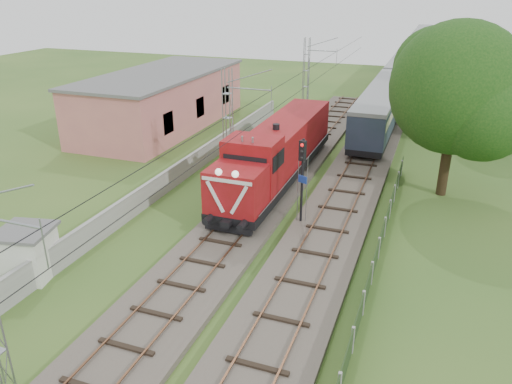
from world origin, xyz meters
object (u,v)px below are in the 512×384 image
at_px(locomotive, 278,151).
at_px(coach_rake, 410,57).
at_px(relay_hut, 28,253).
at_px(signal_post, 302,168).

distance_m(locomotive, coach_rake, 50.01).
bearing_deg(locomotive, coach_rake, 84.26).
height_order(locomotive, relay_hut, locomotive).
relative_size(locomotive, coach_rake, 0.20).
xyz_separation_m(coach_rake, signal_post, (-1.71, -55.66, 1.13)).
xyz_separation_m(signal_post, relay_hut, (-10.69, -9.55, -2.33)).
distance_m(locomotive, relay_hut, 17.16).
xyz_separation_m(locomotive, relay_hut, (-7.40, -15.45, -1.08)).
bearing_deg(relay_hut, locomotive, 64.40).
xyz_separation_m(locomotive, coach_rake, (5.00, 49.76, 0.12)).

